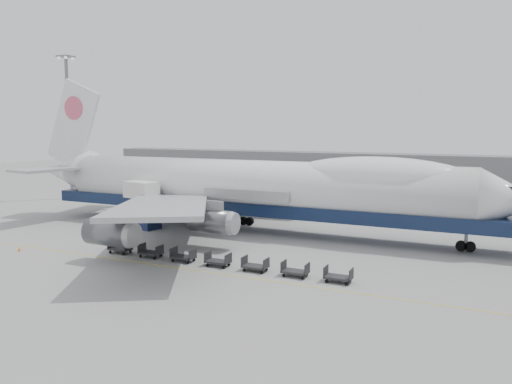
% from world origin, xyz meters
% --- Properties ---
extents(ground, '(260.00, 260.00, 0.00)m').
position_xyz_m(ground, '(0.00, 0.00, 0.00)').
color(ground, gray).
rests_on(ground, ground).
extents(apron_line, '(60.00, 0.15, 0.01)m').
position_xyz_m(apron_line, '(0.00, -6.00, 0.01)').
color(apron_line, gold).
rests_on(apron_line, ground).
extents(hangar, '(110.00, 8.00, 7.00)m').
position_xyz_m(hangar, '(-10.00, 70.00, 3.50)').
color(hangar, slate).
rests_on(hangar, ground).
extents(floodlight_mast, '(2.40, 2.40, 25.43)m').
position_xyz_m(floodlight_mast, '(-42.00, 24.00, 14.27)').
color(floodlight_mast, slate).
rests_on(floodlight_mast, ground).
extents(airliner, '(67.00, 55.30, 19.98)m').
position_xyz_m(airliner, '(0.64, 12.00, 5.62)').
color(airliner, white).
rests_on(airliner, ground).
extents(catering_truck, '(5.16, 4.05, 6.05)m').
position_xyz_m(catering_truck, '(-13.50, 7.62, 3.43)').
color(catering_truck, '#172046').
rests_on(catering_truck, ground).
extents(traffic_cone, '(0.34, 0.34, 0.50)m').
position_xyz_m(traffic_cone, '(-17.60, -7.79, 0.24)').
color(traffic_cone, orange).
rests_on(traffic_cone, ground).
extents(dolly_0, '(2.30, 1.35, 1.30)m').
position_xyz_m(dolly_0, '(-7.44, -3.91, 0.53)').
color(dolly_0, '#2D2D30').
rests_on(dolly_0, ground).
extents(dolly_1, '(2.30, 1.35, 1.30)m').
position_xyz_m(dolly_1, '(-3.58, -3.91, 0.53)').
color(dolly_1, '#2D2D30').
rests_on(dolly_1, ground).
extents(dolly_2, '(2.30, 1.35, 1.30)m').
position_xyz_m(dolly_2, '(0.29, -3.91, 0.53)').
color(dolly_2, '#2D2D30').
rests_on(dolly_2, ground).
extents(dolly_3, '(2.30, 1.35, 1.30)m').
position_xyz_m(dolly_3, '(4.15, -3.91, 0.53)').
color(dolly_3, '#2D2D30').
rests_on(dolly_3, ground).
extents(dolly_4, '(2.30, 1.35, 1.30)m').
position_xyz_m(dolly_4, '(8.01, -3.91, 0.53)').
color(dolly_4, '#2D2D30').
rests_on(dolly_4, ground).
extents(dolly_5, '(2.30, 1.35, 1.30)m').
position_xyz_m(dolly_5, '(11.88, -3.91, 0.53)').
color(dolly_5, '#2D2D30').
rests_on(dolly_5, ground).
extents(dolly_6, '(2.30, 1.35, 1.30)m').
position_xyz_m(dolly_6, '(15.74, -3.91, 0.53)').
color(dolly_6, '#2D2D30').
rests_on(dolly_6, ground).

